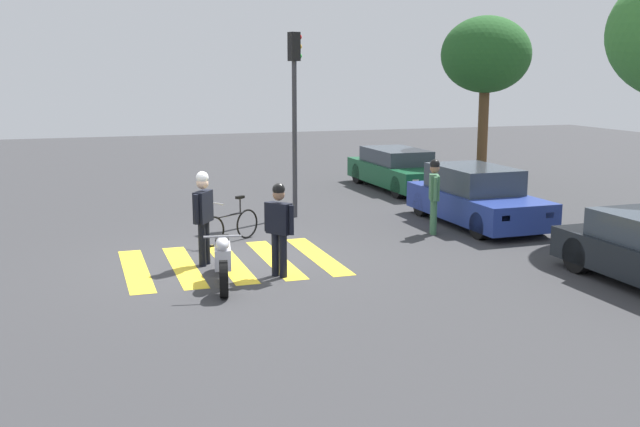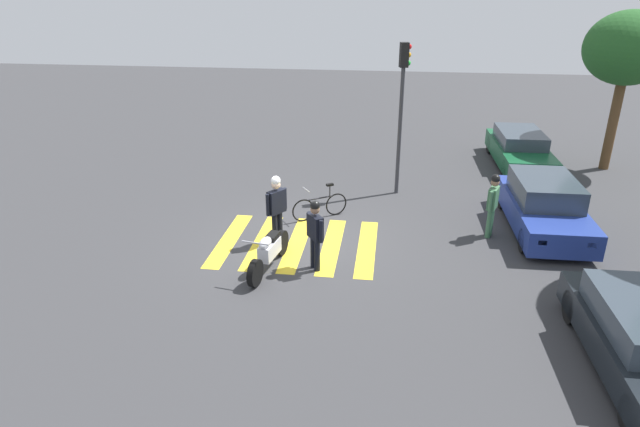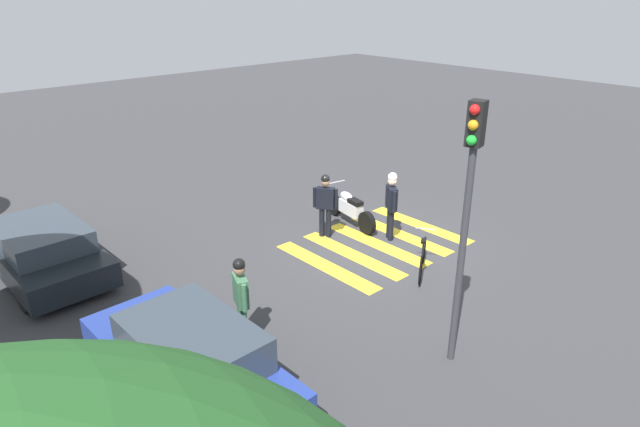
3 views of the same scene
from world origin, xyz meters
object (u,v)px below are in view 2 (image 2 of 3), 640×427
at_px(police_motorcycle, 269,251).
at_px(traffic_light_pole, 402,96).
at_px(officer_on_foot, 315,231).
at_px(officer_by_motorcycle, 277,205).
at_px(car_green_compact, 520,149).
at_px(pedestrian_bystander, 493,201).
at_px(leaning_bicycle, 320,206).
at_px(car_blue_hatchback, 544,206).

bearing_deg(police_motorcycle, traffic_light_pole, 151.75).
bearing_deg(officer_on_foot, officer_by_motorcycle, -137.14).
bearing_deg(car_green_compact, officer_on_foot, -35.56).
bearing_deg(police_motorcycle, officer_on_foot, 97.67).
height_order(police_motorcycle, pedestrian_bystander, pedestrian_bystander).
distance_m(leaning_bicycle, officer_on_foot, 3.07).
bearing_deg(officer_on_foot, police_motorcycle, -82.33).
height_order(pedestrian_bystander, car_blue_hatchback, pedestrian_bystander).
bearing_deg(officer_by_motorcycle, car_blue_hatchback, 104.75).
xyz_separation_m(car_blue_hatchback, traffic_light_pole, (-2.25, -3.91, 2.41)).
bearing_deg(car_green_compact, police_motorcycle, -39.46).
distance_m(leaning_bicycle, traffic_light_pole, 4.17).
bearing_deg(officer_on_foot, traffic_light_pole, 160.62).
bearing_deg(pedestrian_bystander, leaning_bicycle, -97.44).
bearing_deg(officer_by_motorcycle, officer_on_foot, 42.86).
relative_size(leaning_bicycle, traffic_light_pole, 0.31).
distance_m(officer_by_motorcycle, pedestrian_bystander, 5.58).
height_order(police_motorcycle, car_green_compact, car_green_compact).
bearing_deg(traffic_light_pole, car_green_compact, 128.01).
relative_size(police_motorcycle, car_green_compact, 0.48).
bearing_deg(car_blue_hatchback, leaning_bicycle, -89.21).
relative_size(officer_on_foot, officer_by_motorcycle, 0.95).
xyz_separation_m(police_motorcycle, officer_by_motorcycle, (-1.39, -0.09, 0.61)).
xyz_separation_m(leaning_bicycle, car_green_compact, (-5.76, 6.54, 0.24)).
height_order(police_motorcycle, traffic_light_pole, traffic_light_pole).
bearing_deg(leaning_bicycle, traffic_light_pole, 137.27).
relative_size(leaning_bicycle, pedestrian_bystander, 0.84).
distance_m(police_motorcycle, officer_by_motorcycle, 1.52).
bearing_deg(officer_on_foot, car_blue_hatchback, 117.99).
bearing_deg(traffic_light_pole, police_motorcycle, -28.25).
xyz_separation_m(police_motorcycle, car_green_compact, (-8.89, 7.32, 0.16)).
xyz_separation_m(pedestrian_bystander, car_green_compact, (-6.36, 1.95, -0.37)).
height_order(police_motorcycle, leaning_bicycle, police_motorcycle).
distance_m(leaning_bicycle, car_green_compact, 8.72).
relative_size(leaning_bicycle, officer_by_motorcycle, 0.79).
xyz_separation_m(leaning_bicycle, officer_by_motorcycle, (1.74, -0.87, 0.69)).
height_order(officer_on_foot, car_blue_hatchback, officer_on_foot).
distance_m(officer_on_foot, traffic_light_pole, 6.02).
bearing_deg(leaning_bicycle, police_motorcycle, -14.00).
bearing_deg(car_green_compact, leaning_bicycle, -48.62).
bearing_deg(officer_on_foot, leaning_bicycle, -174.56).
height_order(police_motorcycle, car_blue_hatchback, car_blue_hatchback).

